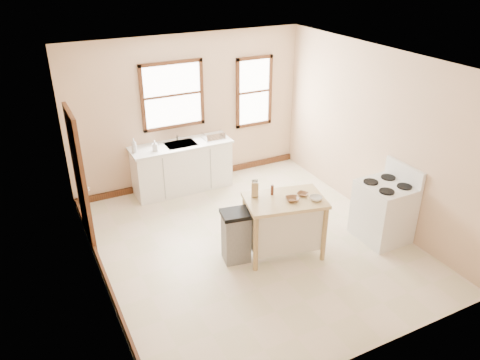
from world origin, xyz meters
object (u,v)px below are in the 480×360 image
object	(u,v)px
kitchen_island	(284,226)
gas_stove	(384,204)
dish_rack	(213,136)
pepper_grinder	(272,190)
bowl_a	(292,199)
soap_bottle_b	(155,146)
trash_bin	(236,236)
bowl_c	(316,198)
knife_block	(255,190)
soap_bottle_a	(134,146)
bowl_b	(303,194)

from	to	relation	value
kitchen_island	gas_stove	size ratio (longest dim) A/B	0.94
dish_rack	pepper_grinder	size ratio (longest dim) A/B	2.68
bowl_a	soap_bottle_b	bearing A→B (deg)	114.35
trash_bin	bowl_c	bearing A→B (deg)	-10.51
knife_block	pepper_grinder	bearing A→B (deg)	13.87
kitchen_island	gas_stove	distance (m)	1.63
dish_rack	pepper_grinder	world-z (taller)	pepper_grinder
soap_bottle_a	knife_block	distance (m)	2.59
bowl_a	bowl_b	bearing A→B (deg)	17.02
soap_bottle_a	knife_block	world-z (taller)	soap_bottle_a
bowl_a	trash_bin	xyz separation A→B (m)	(-0.76, 0.25, -0.54)
pepper_grinder	soap_bottle_b	bearing A→B (deg)	113.64
bowl_b	gas_stove	size ratio (longest dim) A/B	0.13
soap_bottle_a	soap_bottle_b	distance (m)	0.36
kitchen_island	bowl_a	world-z (taller)	bowl_a
dish_rack	soap_bottle_b	bearing A→B (deg)	-154.33
soap_bottle_b	trash_bin	xyz separation A→B (m)	(0.42, -2.35, -0.62)
kitchen_island	gas_stove	xyz separation A→B (m)	(1.59, -0.34, 0.14)
kitchen_island	bowl_c	world-z (taller)	bowl_c
soap_bottle_a	gas_stove	world-z (taller)	gas_stove
soap_bottle_b	kitchen_island	distance (m)	2.80
pepper_grinder	bowl_b	xyz separation A→B (m)	(0.38, -0.22, -0.06)
dish_rack	gas_stove	size ratio (longest dim) A/B	0.33
soap_bottle_a	kitchen_island	size ratio (longest dim) A/B	0.23
soap_bottle_b	trash_bin	distance (m)	2.46
knife_block	gas_stove	xyz separation A→B (m)	(1.93, -0.60, -0.42)
soap_bottle_b	soap_bottle_a	bearing A→B (deg)	-176.85
soap_bottle_a	trash_bin	distance (m)	2.64
soap_bottle_b	bowl_b	xyz separation A→B (m)	(1.39, -2.53, -0.08)
gas_stove	pepper_grinder	bearing A→B (deg)	162.59
kitchen_island	trash_bin	xyz separation A→B (m)	(-0.70, 0.16, -0.06)
bowl_a	bowl_c	world-z (taller)	bowl_c
bowl_c	soap_bottle_b	bearing A→B (deg)	118.45
bowl_b	gas_stove	bearing A→B (deg)	-13.44
dish_rack	pepper_grinder	xyz separation A→B (m)	(-0.14, -2.40, 0.02)
bowl_a	pepper_grinder	bearing A→B (deg)	119.82
dish_rack	trash_bin	world-z (taller)	dish_rack
knife_block	pepper_grinder	xyz separation A→B (m)	(0.24, -0.07, -0.03)
bowl_a	bowl_c	size ratio (longest dim) A/B	1.06
soap_bottle_b	knife_block	bearing A→B (deg)	-52.39
soap_bottle_a	pepper_grinder	distance (m)	2.77
kitchen_island	pepper_grinder	size ratio (longest dim) A/B	7.48
bowl_b	gas_stove	distance (m)	1.39
trash_bin	gas_stove	xyz separation A→B (m)	(2.29, -0.50, 0.20)
dish_rack	bowl_b	size ratio (longest dim) A/B	2.58
dish_rack	bowl_b	bearing A→B (deg)	-63.28
pepper_grinder	bowl_c	world-z (taller)	pepper_grinder
soap_bottle_a	bowl_c	world-z (taller)	soap_bottle_a
kitchen_island	bowl_a	size ratio (longest dim) A/B	5.85
soap_bottle_a	gas_stove	xyz separation A→B (m)	(3.05, -2.94, -0.45)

